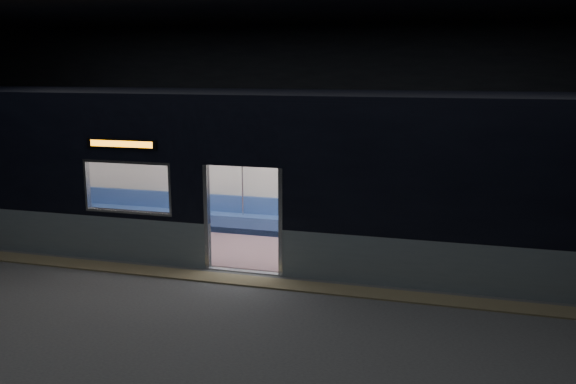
% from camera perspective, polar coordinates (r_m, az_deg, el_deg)
% --- Properties ---
extents(station_floor, '(24.00, 14.00, 0.01)m').
position_cam_1_polar(station_floor, '(10.86, -6.01, -9.21)').
color(station_floor, '#47494C').
rests_on(station_floor, ground).
extents(station_envelope, '(24.00, 14.00, 5.00)m').
position_cam_1_polar(station_envelope, '(10.15, -6.46, 10.52)').
color(station_envelope, black).
rests_on(station_envelope, station_floor).
extents(tactile_strip, '(22.80, 0.50, 0.03)m').
position_cam_1_polar(tactile_strip, '(11.34, -4.98, -8.18)').
color(tactile_strip, '#8C7F59').
rests_on(tactile_strip, station_floor).
extents(metro_car, '(18.00, 3.04, 3.35)m').
position_cam_1_polar(metro_car, '(12.71, -1.96, 2.57)').
color(metro_car, gray).
rests_on(metro_car, station_floor).
extents(passenger, '(0.42, 0.72, 1.42)m').
position_cam_1_polar(passenger, '(13.31, 17.11, -2.04)').
color(passenger, black).
rests_on(passenger, metro_car).
extents(handbag, '(0.27, 0.24, 0.13)m').
position_cam_1_polar(handbag, '(13.11, 17.05, -2.85)').
color(handbag, black).
rests_on(handbag, passenger).
extents(transit_map, '(0.96, 0.03, 0.62)m').
position_cam_1_polar(transit_map, '(13.50, 18.50, 0.85)').
color(transit_map, white).
rests_on(transit_map, metro_car).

